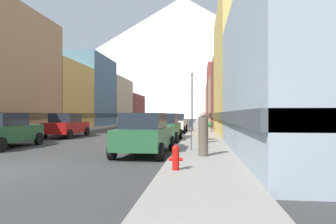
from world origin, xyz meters
TOP-DOWN VIEW (x-y plane):
  - sidewalk_left at (-6.25, 35.00)m, footprint 2.50×100.00m
  - sidewalk_right at (6.25, 35.00)m, footprint 2.50×100.00m
  - storefront_left_1 at (-10.78, 15.23)m, footprint 6.85×9.33m
  - storefront_left_2 at (-10.83, 24.43)m, footprint 6.97×8.81m
  - storefront_left_3 at (-10.55, 33.94)m, footprint 6.40×10.16m
  - storefront_left_4 at (-12.07, 45.09)m, footprint 9.43×11.65m
  - storefront_left_5 at (-10.76, 57.83)m, footprint 6.83×12.84m
  - storefront_right_1 at (11.46, 15.79)m, footprint 8.23×11.65m
  - storefront_right_2 at (10.83, 26.24)m, footprint 6.96×8.17m
  - storefront_right_3 at (12.49, 36.67)m, footprint 10.28×11.86m
  - storefront_right_4 at (10.64, 48.30)m, footprint 6.57×11.00m
  - storefront_right_5 at (11.24, 60.89)m, footprint 7.77×13.43m
  - car_left_0 at (-3.80, 5.90)m, footprint 2.15×4.44m
  - car_left_1 at (-3.80, 12.99)m, footprint 2.14×4.43m
  - car_right_0 at (3.80, 4.27)m, footprint 2.17×4.45m
  - car_right_1 at (3.80, 11.01)m, footprint 2.13×4.43m
  - car_right_2 at (3.80, 19.81)m, footprint 2.11×4.42m
  - fire_hydrant_near at (5.45, 0.16)m, footprint 0.40×0.22m
  - parking_meter_near at (5.75, 4.82)m, footprint 0.14×0.10m
  - trash_bin_right at (6.35, 10.07)m, footprint 0.59×0.59m
  - potted_plant_0 at (7.00, 18.81)m, footprint 0.58×0.58m
  - pedestrian_0 at (6.25, 8.15)m, footprint 0.36×0.36m
  - pedestrian_1 at (6.25, 3.08)m, footprint 0.36×0.36m
  - streetlamp_right at (5.35, 21.10)m, footprint 0.36×0.36m
  - mountain_backdrop at (-9.12, 260.00)m, footprint 310.23×310.23m

SIDE VIEW (x-z plane):
  - sidewalk_left at x=-6.25m, z-range 0.00..0.15m
  - sidewalk_right at x=6.25m, z-range 0.00..0.15m
  - fire_hydrant_near at x=5.45m, z-range 0.17..0.88m
  - trash_bin_right at x=6.35m, z-range 0.15..1.13m
  - potted_plant_0 at x=7.00m, z-range 0.23..1.15m
  - car_left_0 at x=-3.80m, z-range 0.01..1.79m
  - car_left_1 at x=-3.80m, z-range 0.01..1.79m
  - car_right_0 at x=3.80m, z-range 0.01..1.79m
  - car_right_1 at x=3.80m, z-range 0.01..1.79m
  - car_right_2 at x=3.80m, z-range 0.01..1.79m
  - pedestrian_0 at x=6.25m, z-range 0.09..1.78m
  - pedestrian_1 at x=6.25m, z-range 0.09..1.79m
  - parking_meter_near at x=5.75m, z-range 0.35..1.68m
  - storefront_left_5 at x=-10.76m, z-range -0.12..6.07m
  - storefront_right_3 at x=12.49m, z-range -0.13..6.94m
  - storefront_left_2 at x=-10.83m, z-range -0.14..7.46m
  - storefront_right_2 at x=10.83m, z-range -0.14..7.56m
  - streetlamp_right at x=5.35m, z-range 1.06..6.92m
  - storefront_right_5 at x=11.24m, z-range -0.15..8.14m
  - storefront_left_4 at x=-12.07m, z-range -0.15..8.21m
  - storefront_left_3 at x=-10.55m, z-range -0.17..10.01m
  - storefront_right_1 at x=11.46m, z-range -0.17..10.02m
  - storefront_left_1 at x=-10.78m, z-range -0.17..10.23m
  - storefront_right_4 at x=10.64m, z-range -0.18..10.60m
  - mountain_backdrop at x=-9.12m, z-range 0.00..109.32m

